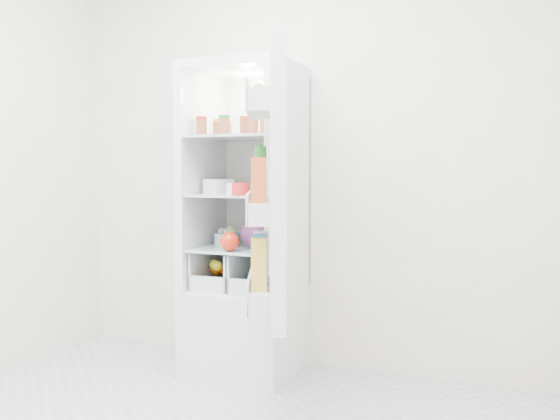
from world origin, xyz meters
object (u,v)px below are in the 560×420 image
at_px(mushroom_bowl, 227,239).
at_px(fridge_door, 273,192).
at_px(refrigerator, 249,259).
at_px(red_cabbage, 257,233).

relative_size(mushroom_bowl, fridge_door, 0.12).
xyz_separation_m(refrigerator, red_cabbage, (0.10, -0.11, 0.17)).
distance_m(red_cabbage, fridge_door, 0.65).
relative_size(refrigerator, red_cabbage, 9.91).
bearing_deg(red_cabbage, mushroom_bowl, 162.77).
relative_size(refrigerator, mushroom_bowl, 11.74).
xyz_separation_m(red_cabbage, fridge_door, (0.32, -0.51, 0.25)).
bearing_deg(mushroom_bowl, fridge_door, -46.76).
bearing_deg(red_cabbage, refrigerator, 133.00).
height_order(mushroom_bowl, fridge_door, fridge_door).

